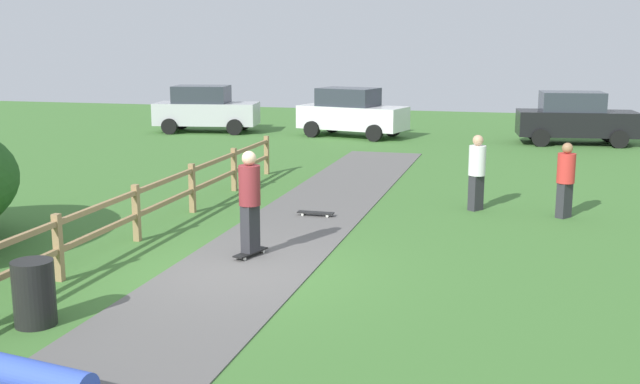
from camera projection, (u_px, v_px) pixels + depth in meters
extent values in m
plane|color=#427533|center=(241.00, 270.00, 12.87)|extent=(60.00, 60.00, 0.00)
cube|color=#605E5B|center=(241.00, 270.00, 12.87)|extent=(2.40, 28.00, 0.02)
cube|color=#997A51|center=(58.00, 248.00, 12.20)|extent=(0.12, 0.12, 1.10)
cube|color=#997A51|center=(136.00, 213.00, 14.63)|extent=(0.12, 0.12, 1.10)
cube|color=#997A51|center=(192.00, 188.00, 17.07)|extent=(0.12, 0.12, 1.10)
cube|color=#997A51|center=(234.00, 170.00, 19.51)|extent=(0.12, 0.12, 1.10)
cube|color=#997A51|center=(267.00, 155.00, 21.95)|extent=(0.12, 0.12, 1.10)
cube|color=#997A51|center=(101.00, 232.00, 13.42)|extent=(0.08, 18.00, 0.09)
cube|color=#997A51|center=(100.00, 206.00, 13.34)|extent=(0.08, 18.00, 0.09)
cylinder|color=black|center=(34.00, 293.00, 10.32)|extent=(0.56, 0.56, 0.90)
cube|color=black|center=(251.00, 252.00, 13.62)|extent=(0.42, 0.82, 0.02)
cylinder|color=silver|center=(257.00, 250.00, 13.90)|extent=(0.05, 0.07, 0.06)
cylinder|color=silver|center=(263.00, 251.00, 13.82)|extent=(0.05, 0.07, 0.06)
cylinder|color=silver|center=(238.00, 258.00, 13.43)|extent=(0.05, 0.07, 0.06)
cylinder|color=silver|center=(245.00, 259.00, 13.35)|extent=(0.05, 0.07, 0.06)
cube|color=#2D2D33|center=(250.00, 228.00, 13.53)|extent=(0.28, 0.36, 0.85)
cylinder|color=maroon|center=(249.00, 185.00, 13.38)|extent=(0.47, 0.47, 0.70)
sphere|color=beige|center=(249.00, 158.00, 13.29)|extent=(0.25, 0.25, 0.25)
cylinder|color=blue|center=(32.00, 376.00, 8.35)|extent=(1.62, 0.62, 0.36)
cube|color=black|center=(316.00, 213.00, 16.73)|extent=(0.80, 0.21, 0.02)
cylinder|color=silver|center=(329.00, 214.00, 16.74)|extent=(0.06, 0.03, 0.06)
cylinder|color=silver|center=(327.00, 216.00, 16.59)|extent=(0.06, 0.03, 0.06)
cylinder|color=silver|center=(304.00, 213.00, 16.88)|extent=(0.06, 0.03, 0.06)
cylinder|color=silver|center=(302.00, 214.00, 16.74)|extent=(0.06, 0.03, 0.06)
cube|color=#2D2D33|center=(476.00, 193.00, 17.32)|extent=(0.35, 0.38, 0.80)
cylinder|color=white|center=(477.00, 161.00, 17.17)|extent=(0.53, 0.53, 0.67)
sphere|color=tan|center=(478.00, 140.00, 17.08)|extent=(0.24, 0.24, 0.24)
cube|color=#2D2D33|center=(564.00, 200.00, 16.59)|extent=(0.35, 0.38, 0.77)
cylinder|color=red|center=(566.00, 168.00, 16.45)|extent=(0.53, 0.53, 0.64)
sphere|color=#9E704C|center=(567.00, 148.00, 16.37)|extent=(0.23, 0.23, 0.23)
cube|color=black|center=(576.00, 123.00, 28.20)|extent=(4.36, 2.15, 0.90)
cube|color=#2D333D|center=(572.00, 101.00, 28.07)|extent=(2.36, 1.79, 0.70)
cylinder|color=black|center=(608.00, 133.00, 28.94)|extent=(0.66, 0.31, 0.64)
cylinder|color=black|center=(619.00, 139.00, 27.24)|extent=(0.66, 0.31, 0.64)
cylinder|color=black|center=(535.00, 132.00, 29.34)|extent=(0.66, 0.31, 0.64)
cylinder|color=black|center=(541.00, 138.00, 27.63)|extent=(0.66, 0.31, 0.64)
cube|color=silver|center=(353.00, 117.00, 30.31)|extent=(4.48, 2.64, 0.90)
cube|color=#2D333D|center=(348.00, 97.00, 30.25)|extent=(2.50, 2.03, 0.70)
cylinder|color=black|center=(393.00, 128.00, 30.53)|extent=(0.68, 0.38, 0.64)
cylinder|color=black|center=(374.00, 133.00, 29.01)|extent=(0.68, 0.38, 0.64)
cylinder|color=black|center=(333.00, 125.00, 31.79)|extent=(0.68, 0.38, 0.64)
cylinder|color=black|center=(312.00, 129.00, 30.27)|extent=(0.68, 0.38, 0.64)
cube|color=#B7B7BC|center=(207.00, 114.00, 31.87)|extent=(4.42, 2.35, 0.90)
cube|color=#2D333D|center=(202.00, 94.00, 31.74)|extent=(2.42, 1.89, 0.70)
cylinder|color=black|center=(243.00, 122.00, 32.69)|extent=(0.67, 0.34, 0.64)
cylinder|color=black|center=(235.00, 127.00, 30.97)|extent=(0.67, 0.34, 0.64)
cylinder|color=black|center=(181.00, 122.00, 32.95)|extent=(0.67, 0.34, 0.64)
cylinder|color=black|center=(169.00, 126.00, 31.23)|extent=(0.67, 0.34, 0.64)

